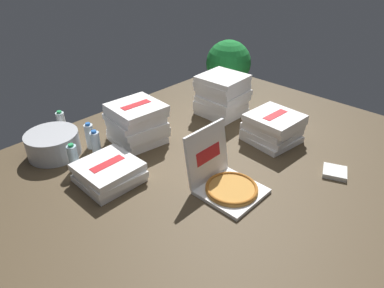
# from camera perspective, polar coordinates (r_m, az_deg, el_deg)

# --- Properties ---
(ground_plane) EXTENTS (3.20, 2.40, 0.02)m
(ground_plane) POSITION_cam_1_polar(r_m,az_deg,el_deg) (2.32, 2.39, -3.73)
(ground_plane) COLOR #4C3D28
(open_pizza_box) EXTENTS (0.34, 0.41, 0.36)m
(open_pizza_box) POSITION_cam_1_polar(r_m,az_deg,el_deg) (2.07, 5.50, -5.99)
(open_pizza_box) COLOR white
(open_pizza_box) RESTS_ON ground_plane
(pizza_stack_right_near) EXTENTS (0.37, 0.37, 0.13)m
(pizza_stack_right_near) POSITION_cam_1_polar(r_m,az_deg,el_deg) (2.19, -13.60, -4.64)
(pizza_stack_right_near) COLOR white
(pizza_stack_right_near) RESTS_ON ground_plane
(pizza_stack_center_far) EXTENTS (0.37, 0.37, 0.34)m
(pizza_stack_center_far) POSITION_cam_1_polar(r_m,az_deg,el_deg) (2.92, 5.02, 8.08)
(pizza_stack_center_far) COLOR white
(pizza_stack_center_far) RESTS_ON ground_plane
(pizza_stack_left_far) EXTENTS (0.40, 0.39, 0.22)m
(pizza_stack_left_far) POSITION_cam_1_polar(r_m,az_deg,el_deg) (2.61, 13.30, 2.73)
(pizza_stack_left_far) COLOR white
(pizza_stack_left_far) RESTS_ON ground_plane
(pizza_stack_left_mid) EXTENTS (0.40, 0.41, 0.30)m
(pizza_stack_left_mid) POSITION_cam_1_polar(r_m,az_deg,el_deg) (2.53, -9.15, 3.41)
(pizza_stack_left_mid) COLOR white
(pizza_stack_left_mid) RESTS_ON ground_plane
(ice_bucket) EXTENTS (0.36, 0.36, 0.17)m
(ice_bucket) POSITION_cam_1_polar(r_m,az_deg,el_deg) (2.57, -22.04, 0.01)
(ice_bucket) COLOR #B7BABF
(ice_bucket) RESTS_ON ground_plane
(water_bottle_0) EXTENTS (0.06, 0.06, 0.20)m
(water_bottle_0) POSITION_cam_1_polar(r_m,az_deg,el_deg) (2.56, -16.59, 1.26)
(water_bottle_0) COLOR white
(water_bottle_0) RESTS_ON ground_plane
(water_bottle_1) EXTENTS (0.06, 0.06, 0.20)m
(water_bottle_1) POSITION_cam_1_polar(r_m,az_deg,el_deg) (2.45, -15.67, 0.02)
(water_bottle_1) COLOR silver
(water_bottle_1) RESTS_ON ground_plane
(water_bottle_2) EXTENTS (0.06, 0.06, 0.20)m
(water_bottle_2) POSITION_cam_1_polar(r_m,az_deg,el_deg) (2.80, -20.81, 3.19)
(water_bottle_2) COLOR white
(water_bottle_2) RESTS_ON ground_plane
(water_bottle_3) EXTENTS (0.06, 0.06, 0.20)m
(water_bottle_3) POSITION_cam_1_polar(r_m,az_deg,el_deg) (2.34, -19.06, -2.22)
(water_bottle_3) COLOR silver
(water_bottle_3) RESTS_ON ground_plane
(potted_plant) EXTENTS (0.42, 0.42, 0.50)m
(potted_plant) POSITION_cam_1_polar(r_m,az_deg,el_deg) (3.35, 6.05, 12.98)
(potted_plant) COLOR #513323
(potted_plant) RESTS_ON ground_plane
(napkin_pile) EXTENTS (0.19, 0.19, 0.03)m
(napkin_pile) POSITION_cam_1_polar(r_m,az_deg,el_deg) (2.40, 22.60, -4.32)
(napkin_pile) COLOR white
(napkin_pile) RESTS_ON ground_plane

